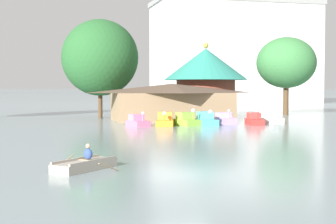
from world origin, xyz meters
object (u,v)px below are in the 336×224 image
object	(u,v)px
pedal_boat_lavender	(225,119)
pedal_boat_red	(254,120)
boathouse	(172,101)
rowboat_with_rower	(85,165)
pedal_boat_pink	(138,122)
pedal_boat_cyan	(206,120)
pedal_boat_white	(270,119)
pedal_boat_orange	(165,120)
green_roof_pavilion	(206,77)
shoreline_tree_right	(286,63)
shoreline_tree_mid	(100,58)
background_building_block	(235,53)
pedal_boat_lime	(186,120)

from	to	relation	value
pedal_boat_lavender	pedal_boat_red	distance (m)	2.93
pedal_boat_red	boathouse	bearing A→B (deg)	-133.72
rowboat_with_rower	pedal_boat_pink	distance (m)	25.41
pedal_boat_cyan	pedal_boat_white	distance (m)	7.28
pedal_boat_orange	green_roof_pavilion	distance (m)	17.01
pedal_boat_lavender	pedal_boat_white	size ratio (longest dim) A/B	0.79
pedal_boat_white	shoreline_tree_right	xyz separation A→B (m)	(9.33, 14.59, 6.41)
shoreline_tree_mid	shoreline_tree_right	bearing A→B (deg)	3.58
pedal_boat_lavender	shoreline_tree_right	distance (m)	21.29
boathouse	shoreline_tree_right	bearing A→B (deg)	23.41
rowboat_with_rower	shoreline_tree_mid	distance (m)	39.38
pedal_boat_orange	shoreline_tree_right	size ratio (longest dim) A/B	0.31
pedal_boat_lavender	pedal_boat_white	world-z (taller)	pedal_boat_lavender
pedal_boat_white	background_building_block	bearing A→B (deg)	146.20
green_roof_pavilion	shoreline_tree_right	distance (m)	12.05
pedal_boat_pink	pedal_boat_white	size ratio (longest dim) A/B	0.90
shoreline_tree_mid	background_building_block	distance (m)	63.44
pedal_boat_lime	shoreline_tree_right	size ratio (longest dim) A/B	0.30
pedal_boat_pink	pedal_boat_orange	distance (m)	2.65
pedal_boat_white	boathouse	world-z (taller)	boathouse
pedal_boat_red	pedal_boat_white	size ratio (longest dim) A/B	1.07
pedal_boat_red	boathouse	world-z (taller)	boathouse
pedal_boat_lime	green_roof_pavilion	distance (m)	16.12
pedal_boat_orange	pedal_boat_red	xyz separation A→B (m)	(8.84, -0.62, -0.06)
pedal_boat_pink	pedal_boat_red	world-z (taller)	pedal_boat_red
pedal_boat_pink	pedal_boat_orange	world-z (taller)	same
shoreline_tree_mid	shoreline_tree_right	distance (m)	24.95
pedal_boat_cyan	boathouse	size ratio (longest dim) A/B	0.22
boathouse	green_roof_pavilion	xyz separation A→B (m)	(5.98, 6.11, 2.87)
shoreline_tree_mid	pedal_boat_orange	bearing A→B (deg)	-72.58
pedal_boat_lavender	shoreline_tree_mid	world-z (taller)	shoreline_tree_mid
pedal_boat_red	pedal_boat_lime	bearing A→B (deg)	-84.13
pedal_boat_cyan	boathouse	world-z (taller)	boathouse
pedal_boat_orange	background_building_block	bearing A→B (deg)	169.80
green_roof_pavilion	boathouse	bearing A→B (deg)	-134.39
pedal_boat_white	green_roof_pavilion	bearing A→B (deg)	175.80
pedal_boat_pink	green_roof_pavilion	distance (m)	18.59
shoreline_tree_mid	shoreline_tree_right	size ratio (longest dim) A/B	1.13
pedal_boat_pink	shoreline_tree_right	distance (m)	28.66
pedal_boat_white	pedal_boat_cyan	bearing A→B (deg)	-95.97
rowboat_with_rower	pedal_boat_cyan	bearing A→B (deg)	-164.36
pedal_boat_lavender	background_building_block	bearing A→B (deg)	152.81
pedal_boat_white	green_roof_pavilion	distance (m)	13.98
pedal_boat_lavender	pedal_boat_white	distance (m)	4.83
background_building_block	rowboat_with_rower	bearing A→B (deg)	-115.67
pedal_boat_lavender	green_roof_pavilion	distance (m)	13.92
green_roof_pavilion	pedal_boat_orange	bearing A→B (deg)	-122.15
pedal_boat_orange	green_roof_pavilion	xyz separation A→B (m)	(8.73, 13.89, 4.47)
pedal_boat_lime	pedal_boat_red	size ratio (longest dim) A/B	0.98
green_roof_pavilion	background_building_block	bearing A→B (deg)	64.47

